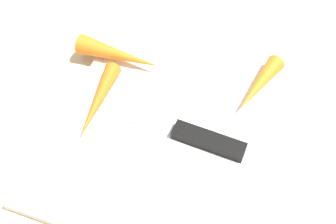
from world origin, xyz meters
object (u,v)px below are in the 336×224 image
cutting_board (168,115)px  carrot_longest (119,55)px  carrot_medium (98,101)px  knife (198,137)px  carrot_shortest (258,86)px

cutting_board → carrot_longest: size_ratio=2.93×
cutting_board → carrot_medium: bearing=-76.8°
knife → carrot_longest: carrot_longest is taller
carrot_medium → carrot_longest: bearing=179.7°
carrot_longest → carrot_shortest: (-0.01, 0.19, -0.00)m
cutting_board → carrot_shortest: carrot_shortest is taller
knife → carrot_medium: size_ratio=1.70×
carrot_longest → carrot_medium: carrot_longest is taller
cutting_board → carrot_longest: carrot_longest is taller
knife → carrot_medium: carrot_medium is taller
cutting_board → carrot_medium: size_ratio=3.05×
knife → carrot_shortest: (-0.10, 0.05, 0.01)m
cutting_board → knife: (0.03, 0.05, 0.01)m
cutting_board → carrot_medium: 0.09m
knife → carrot_shortest: bearing=-113.7°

